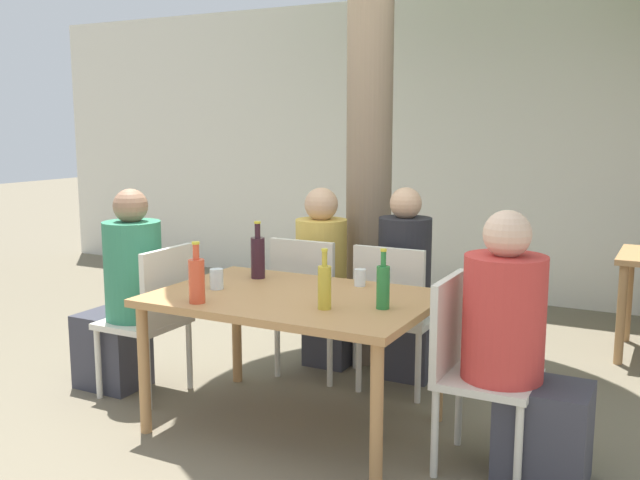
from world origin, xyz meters
name	(u,v)px	position (x,y,z in m)	size (l,w,h in m)	color
ground_plane	(295,426)	(0.00, 0.00, 0.00)	(30.00, 30.00, 0.00)	#706651
cafe_building_wall	(473,148)	(0.00, 3.36, 1.40)	(10.00, 0.08, 2.80)	silver
dining_table_front	(294,309)	(0.00, 0.00, 0.66)	(1.44, 0.98, 0.73)	#B27F4C
patio_chair_0	(154,312)	(-0.95, 0.00, 0.52)	(0.44, 0.44, 0.91)	beige
patio_chair_1	(470,361)	(0.95, 0.00, 0.52)	(0.44, 0.44, 0.91)	beige
patio_chair_2	(311,298)	(-0.29, 0.72, 0.52)	(0.44, 0.44, 0.91)	beige
patio_chair_3	(395,309)	(0.29, 0.72, 0.52)	(0.44, 0.44, 0.91)	beige
person_seated_0	(124,301)	(-1.19, 0.00, 0.56)	(0.57, 0.34, 1.25)	#383842
person_seated_1	(520,359)	(1.18, 0.00, 0.56)	(0.59, 0.37, 1.24)	#383842
person_seated_2	(327,287)	(-0.29, 0.96, 0.55)	(0.33, 0.57, 1.22)	#383842
person_seated_3	(409,295)	(0.29, 0.96, 0.55)	(0.33, 0.56, 1.24)	#383842
oil_cruet_0	(325,286)	(0.28, -0.18, 0.85)	(0.07, 0.07, 0.30)	gold
green_bottle_1	(383,286)	(0.52, -0.04, 0.85)	(0.07, 0.07, 0.30)	#287A38
wine_bottle_2	(258,256)	(-0.39, 0.27, 0.86)	(0.08, 0.08, 0.33)	#331923
soda_bottle_3	(197,279)	(-0.35, -0.37, 0.85)	(0.08, 0.08, 0.31)	#DB4C2D
drinking_glass_0	(217,279)	(-0.44, -0.07, 0.79)	(0.07, 0.07, 0.11)	silver
drinking_glass_1	(360,278)	(0.22, 0.35, 0.78)	(0.06, 0.06, 0.10)	white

